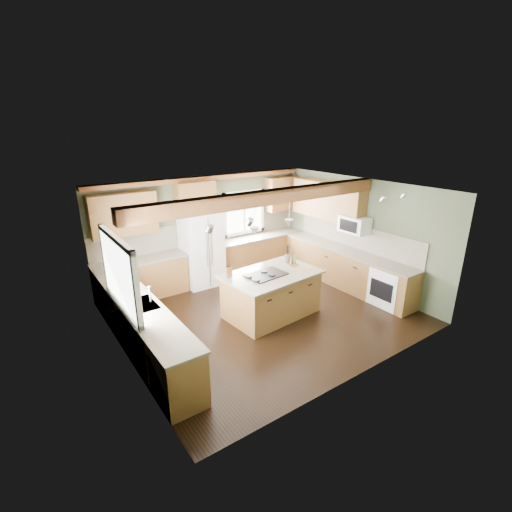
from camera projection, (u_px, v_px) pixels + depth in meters
floor at (263, 313)px, 7.78m from camera, size 5.60×5.60×0.00m
ceiling at (264, 190)px, 6.91m from camera, size 5.60×5.60×0.00m
wall_back at (205, 228)px, 9.27m from camera, size 5.60×0.00×5.60m
wall_left at (120, 289)px, 5.83m from camera, size 0.00×5.00×5.00m
wall_right at (358, 233)px, 8.85m from camera, size 0.00×5.00×5.00m
ceiling_beam at (267, 197)px, 6.86m from camera, size 5.55×0.26×0.26m
soffit_trim at (204, 178)px, 8.78m from camera, size 5.55×0.20×0.10m
backsplash_back at (205, 232)px, 9.29m from camera, size 5.58×0.03×0.58m
backsplash_right at (356, 236)px, 8.91m from camera, size 0.03×3.70×0.58m
base_cab_back_left at (142, 280)px, 8.36m from camera, size 2.02×0.60×0.88m
counter_back_left at (140, 261)px, 8.21m from camera, size 2.06×0.64×0.04m
base_cab_back_right at (260, 252)px, 10.13m from camera, size 2.62×0.60×0.88m
counter_back_right at (260, 236)px, 9.98m from camera, size 2.66×0.64×0.04m
base_cab_left at (143, 330)px, 6.32m from camera, size 0.60×3.70×0.88m
counter_left at (140, 306)px, 6.16m from camera, size 0.64×3.74×0.04m
base_cab_right at (345, 268)px, 9.02m from camera, size 0.60×3.70×0.88m
counter_right at (346, 250)px, 8.86m from camera, size 0.64×3.74×0.04m
upper_cab_back_left at (123, 214)px, 7.84m from camera, size 1.40×0.35×0.90m
upper_cab_over_fridge at (195, 196)px, 8.69m from camera, size 0.96×0.35×0.70m
upper_cab_right at (327, 201)px, 9.24m from camera, size 0.35×2.20×0.90m
upper_cab_back_corner at (281, 194)px, 10.16m from camera, size 0.90×0.35×0.90m
window_left at (118, 273)px, 5.80m from camera, size 0.04×1.60×1.05m
window_back at (243, 212)px, 9.79m from camera, size 1.10×0.04×1.00m
sink at (140, 305)px, 6.16m from camera, size 0.50×0.65×0.03m
faucet at (150, 295)px, 6.21m from camera, size 0.02×0.02×0.28m
dishwasher at (174, 369)px, 5.32m from camera, size 0.60×0.60×0.84m
oven at (390, 287)px, 8.01m from camera, size 0.60×0.72×0.84m
microwave at (354, 224)px, 8.61m from camera, size 0.40×0.70×0.38m
pendant_left at (254, 231)px, 6.86m from camera, size 0.18×0.18×0.16m
pendant_right at (289, 223)px, 7.41m from camera, size 0.18×0.18×0.16m
refrigerator at (202, 249)px, 8.95m from camera, size 0.90×0.74×1.80m
island at (271, 295)px, 7.62m from camera, size 1.89×1.25×0.88m
island_top at (272, 274)px, 7.46m from camera, size 2.02×1.38×0.04m
cooktop at (266, 275)px, 7.36m from camera, size 0.82×0.59×0.02m
knife_block at (229, 272)px, 7.25m from camera, size 0.13×0.11×0.19m
utensil_crock at (288, 258)px, 8.04m from camera, size 0.17×0.17×0.17m
bottle_tray at (293, 260)px, 7.87m from camera, size 0.23×0.23×0.20m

